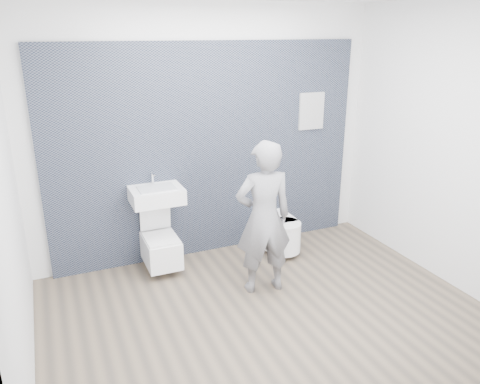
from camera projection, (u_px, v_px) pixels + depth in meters
name	position (u px, v px, depth m)	size (l,w,h in m)	color
ground	(265.00, 312.00, 4.38)	(4.00, 4.00, 0.00)	brown
room_shell	(269.00, 129.00, 3.81)	(4.00, 4.00, 4.00)	silver
tile_wall	(212.00, 248.00, 5.66)	(3.60, 0.06, 2.40)	black
washbasin	(157.00, 195.00, 4.92)	(0.54, 0.41, 0.41)	white
toilet_square	(161.00, 248.00, 5.08)	(0.36, 0.51, 0.70)	white
toilet_rounded	(279.00, 232.00, 5.53)	(0.39, 0.67, 0.36)	white
info_placard	(305.00, 232.00, 6.10)	(0.33, 0.03, 0.44)	silver
visitor	(264.00, 218.00, 4.53)	(0.56, 0.37, 1.55)	gray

